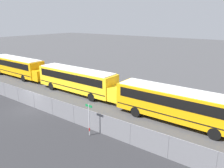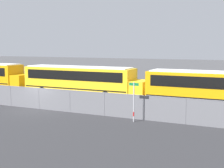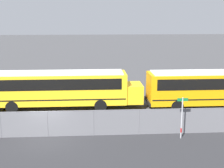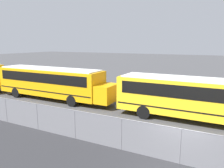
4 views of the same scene
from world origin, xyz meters
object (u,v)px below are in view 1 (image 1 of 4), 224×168
school_bus_2 (18,66)px  street_sign (89,119)px  school_bus_3 (78,79)px  school_bus_4 (180,104)px

school_bus_2 → street_sign: 23.58m
school_bus_3 → street_sign: 11.05m
school_bus_2 → school_bus_4: bearing=-1.5°
school_bus_2 → school_bus_3: 14.01m
school_bus_2 → school_bus_4: same height
school_bus_3 → school_bus_4: (13.51, -0.62, 0.00)m
school_bus_3 → school_bus_4: 13.52m
school_bus_4 → school_bus_3: bearing=177.4°
school_bus_4 → street_sign: 8.30m
school_bus_3 → street_sign: bearing=-40.4°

